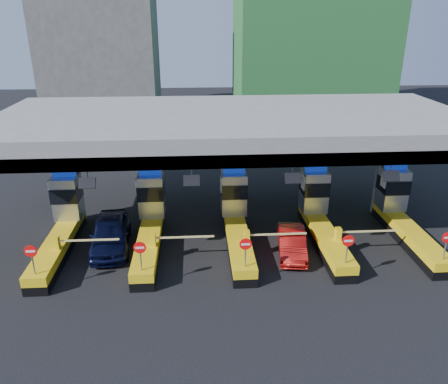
{
  "coord_description": "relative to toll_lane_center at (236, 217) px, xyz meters",
  "views": [
    {
      "loc": [
        -2.26,
        -22.86,
        12.33
      ],
      "look_at": [
        -0.72,
        0.0,
        3.09
      ],
      "focal_mm": 35.0,
      "sensor_mm": 36.0,
      "label": 1
    }
  ],
  "objects": [
    {
      "name": "van",
      "position": [
        -7.21,
        -0.7,
        -0.5
      ],
      "size": [
        2.6,
        5.42,
        1.79
      ],
      "primitive_type": "imported",
      "rotation": [
        0.0,
        0.0,
        0.1
      ],
      "color": "black",
      "rests_on": "ground"
    },
    {
      "name": "toll_canopy",
      "position": [
        -0.0,
        2.59,
        4.74
      ],
      "size": [
        28.0,
        12.09,
        7.0
      ],
      "color": "slate",
      "rests_on": "ground"
    },
    {
      "name": "red_car",
      "position": [
        2.93,
        -2.09,
        -0.72
      ],
      "size": [
        1.99,
        4.27,
        1.35
      ],
      "primitive_type": "imported",
      "rotation": [
        0.0,
        0.0,
        -0.14
      ],
      "color": "maroon",
      "rests_on": "ground"
    },
    {
      "name": "toll_lane_left",
      "position": [
        -5.0,
        0.0,
        0.0
      ],
      "size": [
        4.43,
        8.0,
        4.16
      ],
      "color": "black",
      "rests_on": "ground"
    },
    {
      "name": "toll_lane_far_right",
      "position": [
        10.0,
        0.0,
        0.0
      ],
      "size": [
        4.43,
        8.0,
        4.16
      ],
      "color": "black",
      "rests_on": "ground"
    },
    {
      "name": "bg_building_concrete",
      "position": [
        -14.0,
        35.72,
        7.6
      ],
      "size": [
        14.0,
        10.0,
        18.0
      ],
      "primitive_type": "cube",
      "color": "#4C4C49",
      "rests_on": "ground"
    },
    {
      "name": "bg_building_scaffold",
      "position": [
        12.0,
        31.72,
        12.6
      ],
      "size": [
        18.0,
        12.0,
        28.0
      ],
      "primitive_type": "cube",
      "color": "#1E5926",
      "rests_on": "ground"
    },
    {
      "name": "toll_lane_center",
      "position": [
        0.0,
        0.0,
        0.0
      ],
      "size": [
        4.43,
        8.0,
        4.16
      ],
      "color": "black",
      "rests_on": "ground"
    },
    {
      "name": "toll_lane_right",
      "position": [
        5.0,
        0.0,
        0.0
      ],
      "size": [
        4.43,
        8.0,
        4.16
      ],
      "color": "black",
      "rests_on": "ground"
    },
    {
      "name": "toll_lane_far_left",
      "position": [
        -10.0,
        0.0,
        0.0
      ],
      "size": [
        4.43,
        8.0,
        4.16
      ],
      "color": "black",
      "rests_on": "ground"
    },
    {
      "name": "ground",
      "position": [
        -0.0,
        -0.28,
        -1.4
      ],
      "size": [
        120.0,
        120.0,
        0.0
      ],
      "primitive_type": "plane",
      "color": "black",
      "rests_on": "ground"
    }
  ]
}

